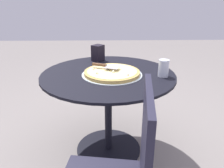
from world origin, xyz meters
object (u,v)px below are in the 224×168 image
Objects in this scene: pizza_server at (105,66)px; pizza_on_tray at (112,73)px; patio_table at (108,95)px; drinking_cup at (164,68)px; napkin_dispenser at (98,53)px.

pizza_on_tray is at bearing -134.49° from pizza_server.
drinking_cup is at bearing -100.96° from patio_table.
napkin_dispenser is (0.42, 0.48, 0.01)m from drinking_cup.
pizza_server is at bearing -129.93° from napkin_dispenser.
pizza_server is at bearing 45.51° from pizza_on_tray.
pizza_on_tray is 2.08× the size of pizza_server.
pizza_on_tray is at bearing -124.37° from napkin_dispenser.
pizza_on_tray is at bearing -138.32° from patio_table.
drinking_cup is at bearing -92.64° from napkin_dispenser.
napkin_dispenser is at bearing 16.85° from pizza_on_tray.
pizza_server is 1.76× the size of drinking_cup.
patio_table is at bearing -128.12° from pizza_server.
pizza_server is (0.05, 0.05, 0.04)m from pizza_on_tray.
napkin_dispenser reaches higher than pizza_on_tray.
drinking_cup is (-0.04, -0.36, 0.05)m from pizza_on_tray.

